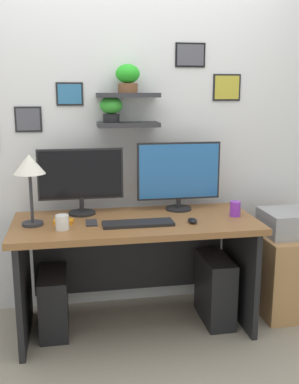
% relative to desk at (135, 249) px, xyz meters
% --- Properties ---
extents(ground_plane, '(8.00, 8.00, 0.00)m').
position_rel_desk_xyz_m(ground_plane, '(0.00, -0.05, -0.54)').
color(ground_plane, gray).
extents(back_wall_assembly, '(4.40, 0.24, 2.70)m').
position_rel_desk_xyz_m(back_wall_assembly, '(-0.00, 0.38, 0.82)').
color(back_wall_assembly, silver).
rests_on(back_wall_assembly, ground).
extents(desk, '(1.56, 0.68, 0.75)m').
position_rel_desk_xyz_m(desk, '(0.00, 0.00, 0.00)').
color(desk, brown).
rests_on(desk, ground).
extents(monitor_left, '(0.57, 0.18, 0.44)m').
position_rel_desk_xyz_m(monitor_left, '(-0.34, 0.16, 0.46)').
color(monitor_left, black).
rests_on(monitor_left, desk).
extents(monitor_right, '(0.58, 0.18, 0.47)m').
position_rel_desk_xyz_m(monitor_right, '(0.34, 0.16, 0.46)').
color(monitor_right, black).
rests_on(monitor_right, desk).
extents(keyboard, '(0.44, 0.14, 0.02)m').
position_rel_desk_xyz_m(keyboard, '(-0.00, -0.16, 0.22)').
color(keyboard, black).
rests_on(keyboard, desk).
extents(computer_mouse, '(0.06, 0.09, 0.03)m').
position_rel_desk_xyz_m(computer_mouse, '(0.34, -0.18, 0.23)').
color(computer_mouse, black).
rests_on(computer_mouse, desk).
extents(desk_lamp, '(0.19, 0.19, 0.44)m').
position_rel_desk_xyz_m(desk_lamp, '(-0.64, -0.05, 0.56)').
color(desk_lamp, '#2D2D33').
rests_on(desk_lamp, desk).
extents(cell_phone, '(0.07, 0.14, 0.01)m').
position_rel_desk_xyz_m(cell_phone, '(-0.28, -0.08, 0.22)').
color(cell_phone, '#2D2D33').
rests_on(cell_phone, desk).
extents(coffee_mug, '(0.08, 0.08, 0.09)m').
position_rel_desk_xyz_m(coffee_mug, '(-0.46, -0.18, 0.26)').
color(coffee_mug, white).
rests_on(coffee_mug, desk).
extents(pen_cup, '(0.07, 0.07, 0.10)m').
position_rel_desk_xyz_m(pen_cup, '(0.66, -0.07, 0.26)').
color(pen_cup, purple).
rests_on(pen_cup, desk).
extents(scissors_tray, '(0.13, 0.10, 0.02)m').
position_rel_desk_xyz_m(scissors_tray, '(-0.46, -0.05, 0.22)').
color(scissors_tray, orange).
rests_on(scissors_tray, desk).
extents(drawer_cabinet, '(0.44, 0.50, 0.57)m').
position_rel_desk_xyz_m(drawer_cabinet, '(1.11, 0.01, -0.25)').
color(drawer_cabinet, tan).
rests_on(drawer_cabinet, ground).
extents(printer, '(0.38, 0.34, 0.17)m').
position_rel_desk_xyz_m(printer, '(1.11, 0.01, 0.12)').
color(printer, '#9E9EA3').
rests_on(printer, drawer_cabinet).
extents(computer_tower_left, '(0.18, 0.40, 0.40)m').
position_rel_desk_xyz_m(computer_tower_left, '(-0.54, -0.01, -0.34)').
color(computer_tower_left, black).
rests_on(computer_tower_left, ground).
extents(computer_tower_right, '(0.18, 0.40, 0.46)m').
position_rel_desk_xyz_m(computer_tower_right, '(0.55, -0.06, -0.31)').
color(computer_tower_right, black).
rests_on(computer_tower_right, ground).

